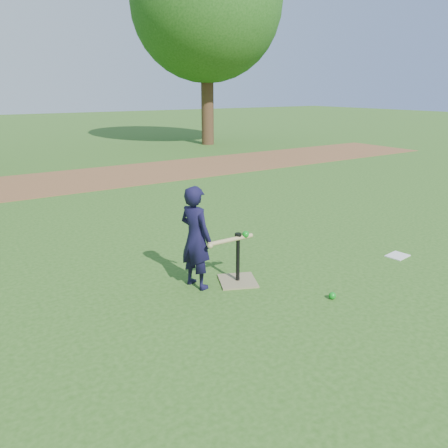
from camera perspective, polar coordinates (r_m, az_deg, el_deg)
ground at (r=5.20m, az=5.36°, el=-8.11°), size 80.00×80.00×0.00m
dirt_strip at (r=11.74m, az=-18.12°, el=5.57°), size 24.00×3.00×0.01m
child at (r=4.97m, az=-3.72°, el=-1.78°), size 0.39×0.50×1.20m
wiffle_ball_ground at (r=5.02m, az=13.97°, el=-9.07°), size 0.08×0.08×0.08m
clipboard at (r=6.52m, az=21.72°, el=-3.87°), size 0.33×0.27×0.01m
batting_tee at (r=5.25m, az=1.81°, el=-6.45°), size 0.57×0.57×0.61m
swing_action at (r=5.00m, az=1.01°, el=-2.01°), size 0.63×0.10×0.11m
tree_right at (r=18.54m, az=-2.32°, el=26.82°), size 5.80×5.80×8.21m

